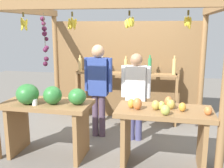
{
  "coord_description": "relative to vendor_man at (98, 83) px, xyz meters",
  "views": [
    {
      "loc": [
        0.84,
        -4.25,
        1.88
      ],
      "look_at": [
        0.0,
        -0.22,
        0.99
      ],
      "focal_mm": 42.91,
      "sensor_mm": 36.0,
      "label": 1
    }
  ],
  "objects": [
    {
      "name": "ground_plane",
      "position": [
        0.28,
        -0.02,
        -0.95
      ],
      "size": [
        12.0,
        12.0,
        0.0
      ],
      "primitive_type": "plane",
      "color": "slate",
      "rests_on": "ground"
    },
    {
      "name": "market_stall",
      "position": [
        0.28,
        0.46,
        0.36
      ],
      "size": [
        3.13,
        2.29,
        2.2
      ],
      "color": "olive",
      "rests_on": "ground"
    },
    {
      "name": "fruit_counter_left",
      "position": [
        -0.53,
        -0.87,
        -0.24
      ],
      "size": [
        1.26,
        0.64,
        1.1
      ],
      "color": "olive",
      "rests_on": "ground"
    },
    {
      "name": "fruit_counter_right",
      "position": [
        1.11,
        -0.84,
        -0.34
      ],
      "size": [
        1.26,
        0.64,
        0.97
      ],
      "color": "olive",
      "rests_on": "ground"
    },
    {
      "name": "bottle_shelf_unit",
      "position": [
        0.34,
        0.8,
        -0.16
      ],
      "size": [
        2.0,
        0.22,
        1.35
      ],
      "color": "olive",
      "rests_on": "ground"
    },
    {
      "name": "vendor_man",
      "position": [
        0.0,
        0.0,
        0.0
      ],
      "size": [
        0.48,
        0.21,
        1.59
      ],
      "rotation": [
        0.0,
        0.0,
        0.05
      ],
      "color": "#4F3D50",
      "rests_on": "ground"
    },
    {
      "name": "vendor_woman",
      "position": [
        0.64,
        -0.03,
        -0.09
      ],
      "size": [
        0.48,
        0.2,
        1.46
      ],
      "rotation": [
        0.0,
        0.0,
        -0.02
      ],
      "color": "#4A4A79",
      "rests_on": "ground"
    }
  ]
}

